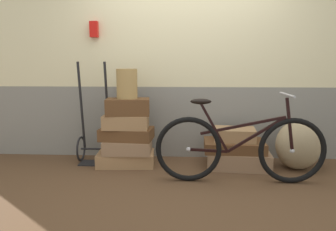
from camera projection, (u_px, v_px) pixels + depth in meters
name	position (u px, v px, depth m)	size (l,w,h in m)	color
ground	(185.00, 179.00, 3.59)	(8.83, 5.20, 0.06)	#513823
station_building	(187.00, 44.00, 4.18)	(6.83, 0.74, 3.00)	gray
suitcase_0	(126.00, 158.00, 3.97)	(0.69, 0.40, 0.16)	#9E754C
suitcase_1	(128.00, 147.00, 3.91)	(0.58, 0.37, 0.16)	#937051
suitcase_2	(127.00, 134.00, 3.93)	(0.63, 0.37, 0.15)	brown
suitcase_3	(126.00, 122.00, 3.88)	(0.54, 0.33, 0.17)	#9E754C
suitcase_4	(128.00, 107.00, 3.84)	(0.52, 0.30, 0.20)	brown
suitcase_5	(238.00, 159.00, 3.89)	(0.74, 0.48, 0.20)	#937051
suitcase_6	(234.00, 146.00, 3.88)	(0.72, 0.46, 0.13)	brown
suitcase_7	(234.00, 134.00, 3.87)	(0.49, 0.35, 0.15)	#9E754C
wicker_basket	(127.00, 84.00, 3.81)	(0.25, 0.25, 0.36)	#A8844C
luggage_trolley	(95.00, 140.00, 4.08)	(0.42, 0.38, 1.28)	black
burlap_sack	(298.00, 145.00, 3.79)	(0.52, 0.44, 0.59)	#9E8966
bicycle	(239.00, 148.00, 3.36)	(1.79, 0.46, 0.95)	black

